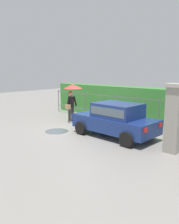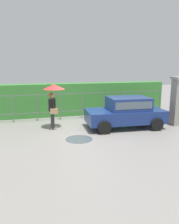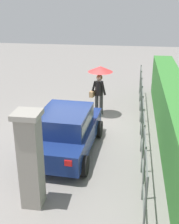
{
  "view_description": "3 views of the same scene",
  "coord_description": "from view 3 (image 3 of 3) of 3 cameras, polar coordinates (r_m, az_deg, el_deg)",
  "views": [
    {
      "loc": [
        7.59,
        -7.98,
        2.88
      ],
      "look_at": [
        0.22,
        0.2,
        0.86
      ],
      "focal_mm": 37.11,
      "sensor_mm": 36.0,
      "label": 1
    },
    {
      "loc": [
        -2.48,
        -9.63,
        3.0
      ],
      "look_at": [
        0.18,
        0.37,
        0.78
      ],
      "focal_mm": 35.71,
      "sensor_mm": 36.0,
      "label": 2
    },
    {
      "loc": [
        10.16,
        2.0,
        4.77
      ],
      "look_at": [
        0.36,
        0.53,
        0.83
      ],
      "focal_mm": 47.36,
      "sensor_mm": 36.0,
      "label": 3
    }
  ],
  "objects": [
    {
      "name": "ground_plane",
      "position": [
        11.4,
        -2.39,
        -3.04
      ],
      "size": [
        40.0,
        40.0,
        0.0
      ],
      "primitive_type": "plane",
      "color": "gray"
    },
    {
      "name": "car",
      "position": [
        9.37,
        -4.5,
        -3.4
      ],
      "size": [
        3.81,
        2.01,
        1.48
      ],
      "rotation": [
        0.0,
        0.0,
        3.09
      ],
      "color": "navy",
      "rests_on": "ground"
    },
    {
      "name": "pedestrian",
      "position": [
        12.14,
        1.97,
        6.47
      ],
      "size": [
        1.01,
        1.01,
        2.1
      ],
      "rotation": [
        0.0,
        0.0,
        -0.22
      ],
      "color": "#333333",
      "rests_on": "ground"
    },
    {
      "name": "gate_pillar",
      "position": [
        7.01,
        -11.29,
        -8.97
      ],
      "size": [
        0.6,
        0.6,
        2.42
      ],
      "color": "gray",
      "rests_on": "ground"
    },
    {
      "name": "fence_section",
      "position": [
        10.64,
        10.07,
        -0.39
      ],
      "size": [
        9.9,
        0.05,
        1.5
      ],
      "color": "#59605B",
      "rests_on": "ground"
    },
    {
      "name": "hedge_row",
      "position": [
        10.69,
        15.8,
        -0.08
      ],
      "size": [
        10.85,
        0.9,
        1.9
      ],
      "primitive_type": "cube",
      "color": "#387F33",
      "rests_on": "ground"
    },
    {
      "name": "puddle_near",
      "position": [
        12.24,
        -7.01,
        -1.39
      ],
      "size": [
        1.12,
        1.12,
        0.0
      ],
      "primitive_type": "cylinder",
      "color": "#4C545B",
      "rests_on": "ground"
    }
  ]
}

